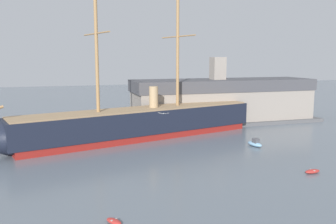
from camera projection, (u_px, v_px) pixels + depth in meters
tall_ship at (141, 123)px, 73.23m from camera, size 60.42×21.27×29.65m
dinghy_foreground_left at (114, 221)px, 35.67m from camera, size 1.77×2.13×0.47m
dinghy_mid_right at (312, 171)px, 51.22m from camera, size 2.46×1.21×0.57m
motorboat_alongside_stern at (255, 143)px, 66.86m from camera, size 2.04×3.77×1.50m
dinghy_distant_centre at (146, 125)px, 86.21m from camera, size 2.09×2.13×0.49m
dockside_warehouse_right at (223, 101)px, 91.34m from camera, size 49.71×14.76×16.41m
seagull_in_flight at (163, 113)px, 43.66m from camera, size 1.23×0.83×0.14m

